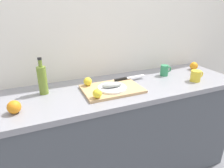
# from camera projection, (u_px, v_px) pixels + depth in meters

# --- Properties ---
(back_wall) EXTENTS (3.20, 0.05, 2.50)m
(back_wall) POSITION_uv_depth(u_px,v_px,m) (106.00, 36.00, 1.70)
(back_wall) COLOR white
(back_wall) RESTS_ON ground_plane
(kitchen_counter) EXTENTS (2.00, 0.60, 0.90)m
(kitchen_counter) POSITION_uv_depth(u_px,v_px,m) (121.00, 134.00, 1.72)
(kitchen_counter) COLOR #4C5159
(kitchen_counter) RESTS_ON ground_plane
(cutting_board) EXTENTS (0.44, 0.30, 0.02)m
(cutting_board) POSITION_uv_depth(u_px,v_px,m) (112.00, 89.00, 1.48)
(cutting_board) COLOR tan
(cutting_board) RESTS_ON kitchen_counter
(white_plate) EXTENTS (0.21, 0.21, 0.01)m
(white_plate) POSITION_uv_depth(u_px,v_px,m) (112.00, 88.00, 1.46)
(white_plate) COLOR white
(white_plate) RESTS_ON cutting_board
(fish_fillet) EXTENTS (0.16, 0.07, 0.04)m
(fish_fillet) POSITION_uv_depth(u_px,v_px,m) (112.00, 85.00, 1.45)
(fish_fillet) COLOR #999E99
(fish_fillet) RESTS_ON white_plate
(chef_knife) EXTENTS (0.29, 0.05, 0.02)m
(chef_knife) POSITION_uv_depth(u_px,v_px,m) (126.00, 78.00, 1.64)
(chef_knife) COLOR silver
(chef_knife) RESTS_ON cutting_board
(lemon_0) EXTENTS (0.06, 0.06, 0.06)m
(lemon_0) POSITION_uv_depth(u_px,v_px,m) (97.00, 94.00, 1.31)
(lemon_0) COLOR yellow
(lemon_0) RESTS_ON cutting_board
(lemon_1) EXTENTS (0.06, 0.06, 0.06)m
(lemon_1) POSITION_uv_depth(u_px,v_px,m) (88.00, 81.00, 1.51)
(lemon_1) COLOR yellow
(lemon_1) RESTS_ON cutting_board
(olive_oil_bottle) EXTENTS (0.06, 0.06, 0.27)m
(olive_oil_bottle) POSITION_uv_depth(u_px,v_px,m) (42.00, 80.00, 1.39)
(olive_oil_bottle) COLOR olive
(olive_oil_bottle) RESTS_ON kitchen_counter
(coffee_mug_0) EXTENTS (0.12, 0.08, 0.09)m
(coffee_mug_0) POSITION_uv_depth(u_px,v_px,m) (196.00, 76.00, 1.65)
(coffee_mug_0) COLOR yellow
(coffee_mug_0) RESTS_ON kitchen_counter
(coffee_mug_1) EXTENTS (0.11, 0.07, 0.10)m
(coffee_mug_1) POSITION_uv_depth(u_px,v_px,m) (165.00, 70.00, 1.78)
(coffee_mug_1) COLOR #338C59
(coffee_mug_1) RESTS_ON kitchen_counter
(orange_0) EXTENTS (0.08, 0.08, 0.08)m
(orange_0) POSITION_uv_depth(u_px,v_px,m) (14.00, 107.00, 1.16)
(orange_0) COLOR orange
(orange_0) RESTS_ON kitchen_counter
(orange_1) EXTENTS (0.08, 0.08, 0.08)m
(orange_1) POSITION_uv_depth(u_px,v_px,m) (194.00, 66.00, 1.94)
(orange_1) COLOR orange
(orange_1) RESTS_ON kitchen_counter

